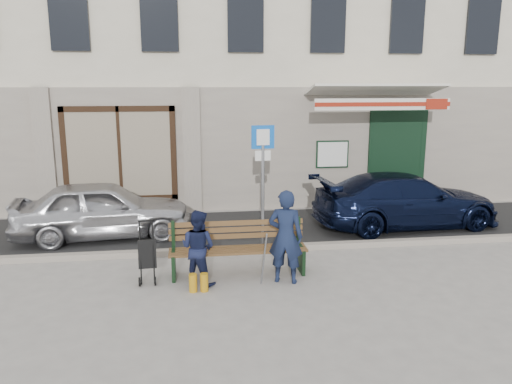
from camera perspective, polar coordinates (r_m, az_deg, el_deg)
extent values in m
plane|color=#9E9991|center=(8.68, 2.70, -9.98)|extent=(80.00, 80.00, 0.00)
cube|color=#282828|center=(11.57, -0.06, -4.19)|extent=(60.00, 3.20, 0.01)
cube|color=#9E9384|center=(10.05, 1.16, -6.46)|extent=(60.00, 0.18, 0.12)
cube|color=beige|center=(16.55, -2.68, 18.22)|extent=(20.00, 7.00, 10.00)
cube|color=#9E9384|center=(13.05, -1.15, 4.86)|extent=(20.00, 0.12, 3.20)
cube|color=maroon|center=(13.15, -15.21, 4.27)|extent=(2.50, 0.12, 2.00)
cube|color=black|center=(14.08, 15.74, 3.72)|extent=(1.60, 0.10, 2.60)
cube|color=black|center=(14.52, 14.99, 3.61)|extent=(1.25, 0.90, 2.40)
cube|color=white|center=(13.42, 8.73, 4.28)|extent=(0.80, 0.03, 0.65)
cube|color=white|center=(13.37, 13.02, 11.09)|extent=(3.40, 1.72, 0.42)
cube|color=white|center=(12.58, 14.33, 9.69)|extent=(3.40, 0.05, 0.28)
cube|color=maroon|center=(12.55, 14.38, 9.69)|extent=(3.40, 0.02, 0.10)
imported|color=silver|center=(11.26, -17.10, -1.90)|extent=(3.85, 1.88, 1.26)
imported|color=black|center=(12.13, 16.75, -0.90)|extent=(4.46, 2.11, 1.26)
cylinder|color=gray|center=(10.03, 0.77, 0.27)|extent=(0.07, 0.07, 2.40)
cube|color=blue|center=(9.87, 0.79, 6.30)|extent=(0.46, 0.07, 0.46)
cube|color=white|center=(9.84, 0.82, 6.28)|extent=(0.26, 0.04, 0.31)
cube|color=white|center=(9.91, 0.78, 4.18)|extent=(0.31, 0.06, 0.20)
cube|color=brown|center=(8.75, -2.04, -6.64)|extent=(2.40, 0.50, 0.04)
cube|color=brown|center=(8.93, -2.23, -4.30)|extent=(2.40, 0.10, 0.36)
cube|color=black|center=(8.80, -9.38, -8.26)|extent=(0.06, 0.50, 0.45)
cube|color=black|center=(9.00, 5.15, -7.66)|extent=(0.06, 0.50, 0.45)
cube|color=white|center=(8.75, 2.95, -6.45)|extent=(0.34, 0.25, 0.11)
cylinder|color=gray|center=(8.15, 0.90, -7.72)|extent=(0.07, 0.34, 0.96)
cylinder|color=#B88112|center=(8.21, -7.22, -10.27)|extent=(0.13, 0.13, 0.30)
cylinder|color=#B88112|center=(8.22, -5.94, -10.23)|extent=(0.13, 0.13, 0.30)
imported|color=#151F3B|center=(8.34, 3.40, -5.12)|extent=(0.67, 0.55, 1.59)
imported|color=#141A39|center=(8.35, -6.64, -6.32)|extent=(0.78, 0.74, 1.27)
cylinder|color=black|center=(8.61, -13.17, -9.96)|extent=(0.04, 0.15, 0.15)
cylinder|color=black|center=(8.59, -11.44, -9.94)|extent=(0.04, 0.15, 0.15)
cube|color=black|center=(8.66, -12.32, -6.93)|extent=(0.32, 0.29, 0.50)
cylinder|color=black|center=(8.62, -12.42, -3.23)|extent=(0.28, 0.04, 0.02)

